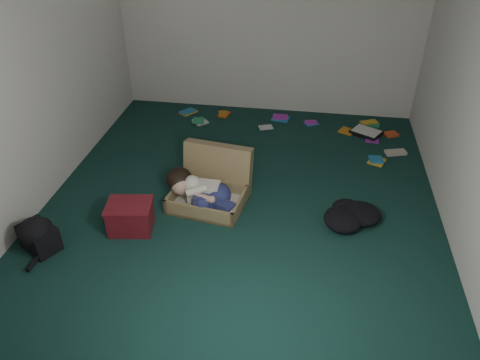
# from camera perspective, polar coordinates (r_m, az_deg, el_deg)

# --- Properties ---
(floor) EXTENTS (4.50, 4.50, 0.00)m
(floor) POSITION_cam_1_polar(r_m,az_deg,el_deg) (4.91, 0.27, -2.43)
(floor) COLOR #10302A
(floor) RESTS_ON ground
(wall_back) EXTENTS (4.50, 0.00, 4.50)m
(wall_back) POSITION_cam_1_polar(r_m,az_deg,el_deg) (6.39, 3.57, 19.26)
(wall_back) COLOR silver
(wall_back) RESTS_ON ground
(wall_front) EXTENTS (4.50, 0.00, 4.50)m
(wall_front) POSITION_cam_1_polar(r_m,az_deg,el_deg) (2.38, -8.02, -8.81)
(wall_front) COLOR silver
(wall_front) RESTS_ON ground
(wall_left) EXTENTS (0.00, 4.50, 4.50)m
(wall_left) POSITION_cam_1_polar(r_m,az_deg,el_deg) (4.96, -23.75, 12.18)
(wall_left) COLOR silver
(wall_left) RESTS_ON ground
(wall_right) EXTENTS (0.00, 4.50, 4.50)m
(wall_right) POSITION_cam_1_polar(r_m,az_deg,el_deg) (4.45, 27.03, 9.01)
(wall_right) COLOR silver
(wall_right) RESTS_ON ground
(suitcase) EXTENTS (0.83, 0.81, 0.54)m
(suitcase) POSITION_cam_1_polar(r_m,az_deg,el_deg) (4.85, -3.45, -0.68)
(suitcase) COLOR olive
(suitcase) RESTS_ON floor
(person) EXTENTS (0.77, 0.46, 0.33)m
(person) POSITION_cam_1_polar(r_m,az_deg,el_deg) (4.70, -4.82, -1.35)
(person) COLOR silver
(person) RESTS_ON suitcase
(maroon_bin) EXTENTS (0.46, 0.39, 0.29)m
(maroon_bin) POSITION_cam_1_polar(r_m,az_deg,el_deg) (4.56, -13.21, -4.37)
(maroon_bin) COLOR maroon
(maroon_bin) RESTS_ON floor
(backpack) EXTENTS (0.55, 0.51, 0.26)m
(backpack) POSITION_cam_1_polar(r_m,az_deg,el_deg) (4.62, -23.30, -6.38)
(backpack) COLOR black
(backpack) RESTS_ON floor
(clothing_pile) EXTENTS (0.53, 0.48, 0.14)m
(clothing_pile) POSITION_cam_1_polar(r_m,az_deg,el_deg) (4.74, 13.70, -3.99)
(clothing_pile) COLOR black
(clothing_pile) RESTS_ON floor
(paper_tray) EXTENTS (0.46, 0.42, 0.05)m
(paper_tray) POSITION_cam_1_polar(r_m,az_deg,el_deg) (6.35, 15.13, 5.64)
(paper_tray) COLOR black
(paper_tray) RESTS_ON floor
(book_scatter) EXTENTS (2.99, 1.20, 0.02)m
(book_scatter) POSITION_cam_1_polar(r_m,az_deg,el_deg) (6.30, 8.20, 6.13)
(book_scatter) COLOR gold
(book_scatter) RESTS_ON floor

